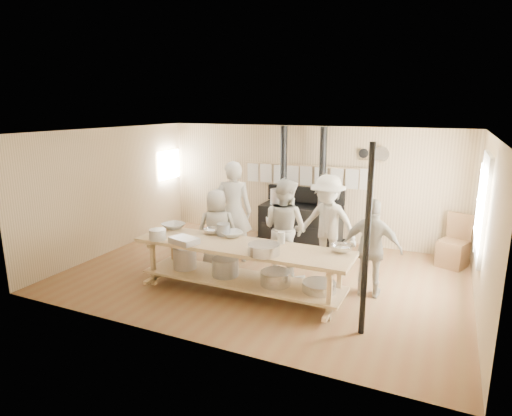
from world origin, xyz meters
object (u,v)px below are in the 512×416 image
at_px(stove, 301,220).
at_px(cook_far_left, 233,212).
at_px(cook_left, 284,228).
at_px(cook_by_window, 327,224).
at_px(prep_table, 241,264).
at_px(cook_center, 217,230).
at_px(cook_right, 372,249).
at_px(chair, 453,251).
at_px(roasting_pan, 184,241).

xyz_separation_m(stove, cook_far_left, (-0.85, -1.64, 0.48)).
bearing_deg(cook_left, cook_by_window, -121.40).
height_order(prep_table, cook_center, cook_center).
xyz_separation_m(cook_far_left, cook_left, (1.21, -0.35, -0.11)).
relative_size(prep_table, cook_right, 2.23).
bearing_deg(cook_by_window, chair, 38.93).
distance_m(stove, cook_right, 2.95).
distance_m(prep_table, chair, 4.24).
distance_m(cook_right, cook_by_window, 1.24).
bearing_deg(cook_center, chair, 177.00).
height_order(cook_right, roasting_pan, cook_right).
xyz_separation_m(stove, cook_center, (-0.90, -2.20, 0.25)).
xyz_separation_m(cook_far_left, cook_by_window, (1.83, 0.23, -0.09)).
xyz_separation_m(prep_table, cook_far_left, (-0.85, 1.37, 0.48)).
relative_size(cook_left, cook_right, 1.11).
relative_size(stove, chair, 2.54).
height_order(cook_center, roasting_pan, cook_center).
xyz_separation_m(cook_center, chair, (4.07, 2.01, -0.47)).
relative_size(cook_center, cook_right, 0.95).
xyz_separation_m(prep_table, cook_by_window, (0.99, 1.60, 0.39)).
bearing_deg(stove, cook_by_window, -55.19).
distance_m(cook_far_left, cook_by_window, 1.85).
distance_m(prep_table, cook_by_window, 1.92).
distance_m(prep_table, roasting_pan, 1.00).
bearing_deg(cook_by_window, prep_table, -111.89).
xyz_separation_m(chair, roasting_pan, (-4.03, -3.15, 0.60)).
bearing_deg(prep_table, cook_center, 137.93).
relative_size(cook_left, cook_by_window, 0.99).
bearing_deg(cook_far_left, roasting_pan, 69.48).
xyz_separation_m(prep_table, roasting_pan, (-0.86, -0.33, 0.38)).
relative_size(prep_table, chair, 3.51).
bearing_deg(stove, roasting_pan, -104.51).
distance_m(cook_left, cook_by_window, 0.85).
bearing_deg(cook_right, cook_far_left, -11.57).
bearing_deg(chair, prep_table, -116.17).
bearing_deg(cook_center, stove, -141.52).
distance_m(stove, cook_center, 2.40).
xyz_separation_m(cook_left, cook_by_window, (0.62, 0.58, 0.01)).
bearing_deg(cook_left, roasting_pan, 63.37).
bearing_deg(roasting_pan, cook_right, 22.10).
distance_m(cook_far_left, chair, 4.32).
height_order(prep_table, chair, chair).
height_order(cook_right, cook_by_window, cook_by_window).
bearing_deg(cook_left, prep_table, 86.01).
relative_size(cook_right, chair, 1.57).
relative_size(cook_center, roasting_pan, 3.43).
relative_size(cook_right, roasting_pan, 3.59).
xyz_separation_m(cook_center, cook_right, (2.84, -0.00, 0.04)).
distance_m(cook_center, cook_by_window, 2.05).
relative_size(prep_table, cook_far_left, 1.79).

